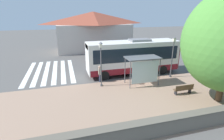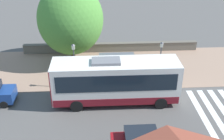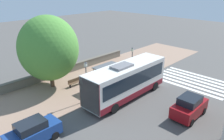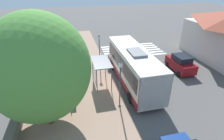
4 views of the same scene
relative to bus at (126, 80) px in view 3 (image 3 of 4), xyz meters
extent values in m
plane|color=#514F4C|center=(-1.76, 0.19, -1.99)|extent=(120.00, 120.00, 0.00)
cube|color=#937560|center=(-6.26, 0.19, -1.98)|extent=(9.00, 44.00, 0.02)
cube|color=silver|center=(3.24, 6.68, -1.98)|extent=(9.00, 0.50, 0.01)
cube|color=silver|center=(3.24, 7.63, -1.98)|extent=(9.00, 0.50, 0.01)
cube|color=silver|center=(3.24, 8.58, -1.98)|extent=(9.00, 0.50, 0.01)
cube|color=silver|center=(3.24, 9.53, -1.98)|extent=(9.00, 0.50, 0.01)
cube|color=silver|center=(3.24, 10.48, -1.98)|extent=(9.00, 0.50, 0.01)
cube|color=silver|center=(3.24, 11.43, -1.98)|extent=(9.00, 0.50, 0.01)
cube|color=#6B6356|center=(-10.31, 0.19, -1.50)|extent=(0.50, 20.00, 0.97)
cube|color=#5B5449|center=(-10.31, 0.19, -0.98)|extent=(0.60, 20.00, 0.08)
cube|color=silver|center=(0.00, 0.02, 0.06)|extent=(2.65, 10.16, 3.19)
cube|color=black|center=(0.00, 0.02, 0.47)|extent=(2.69, 9.35, 1.40)
cube|color=maroon|center=(0.00, 0.02, -1.22)|extent=(2.69, 9.95, 0.64)
cube|color=maroon|center=(0.00, -5.03, 0.06)|extent=(2.69, 0.06, 3.06)
cube|color=black|center=(0.00, 5.06, 1.33)|extent=(1.99, 0.08, 0.45)
cube|color=slate|center=(0.00, -0.74, 1.76)|extent=(1.32, 2.23, 0.22)
cylinder|color=black|center=(-1.24, 3.57, -1.49)|extent=(0.30, 1.00, 1.00)
cylinder|color=black|center=(1.24, 3.57, -1.49)|extent=(0.30, 1.00, 1.00)
cylinder|color=black|center=(-1.24, -3.13, -1.49)|extent=(0.30, 1.00, 1.00)
cylinder|color=black|center=(1.24, -3.13, -1.49)|extent=(0.30, 1.00, 1.00)
cylinder|color=#515459|center=(-2.49, -1.10, -0.69)|extent=(0.08, 0.08, 2.59)
cylinder|color=#515459|center=(-2.49, 1.81, -0.69)|extent=(0.08, 0.08, 2.59)
cylinder|color=#515459|center=(-3.90, -1.10, -0.69)|extent=(0.08, 0.08, 2.59)
cylinder|color=#515459|center=(-3.90, 1.81, -0.69)|extent=(0.08, 0.08, 2.59)
cube|color=#515459|center=(-3.20, 0.35, 0.64)|extent=(1.71, 3.21, 0.08)
cube|color=silver|center=(-3.88, 0.35, -0.56)|extent=(0.03, 2.62, 2.07)
cylinder|color=#2D3347|center=(-1.72, 4.14, -1.58)|extent=(0.12, 0.12, 0.81)
cylinder|color=#2D3347|center=(-1.56, 4.14, -1.58)|extent=(0.12, 0.12, 0.81)
cube|color=gray|center=(-1.64, 4.14, -0.85)|extent=(0.34, 0.22, 0.66)
sphere|color=tan|center=(-1.64, 4.14, -0.41)|extent=(0.22, 0.22, 0.22)
cube|color=brown|center=(-6.19, -2.10, -1.54)|extent=(0.40, 1.74, 0.06)
cube|color=brown|center=(-6.36, -2.10, -1.31)|extent=(0.04, 1.74, 0.40)
cube|color=black|center=(-6.19, -2.80, -1.76)|extent=(0.32, 0.06, 0.45)
cube|color=black|center=(-6.19, -1.40, -1.76)|extent=(0.32, 0.06, 0.45)
cylinder|color=#4C4C51|center=(-2.69, 4.21, -1.91)|extent=(0.24, 0.24, 0.16)
cylinder|color=#4C4C51|center=(-2.69, 4.21, -0.14)|extent=(0.10, 0.10, 3.69)
cube|color=silver|center=(-2.69, 4.21, 1.88)|extent=(0.24, 0.24, 0.35)
pyramid|color=#4C4C51|center=(-2.69, 4.21, 2.12)|extent=(0.28, 0.28, 0.14)
cylinder|color=#4C4C51|center=(-2.34, -3.42, -1.91)|extent=(0.24, 0.24, 0.16)
cylinder|color=#4C4C51|center=(-2.34, -3.42, -0.08)|extent=(0.10, 0.10, 3.82)
cube|color=silver|center=(-2.34, -3.42, 2.00)|extent=(0.24, 0.24, 0.35)
pyramid|color=#4C4C51|center=(-2.34, -3.42, 2.25)|extent=(0.28, 0.28, 0.14)
cylinder|color=brown|center=(-7.98, -4.04, -0.57)|extent=(0.47, 0.47, 2.84)
ellipsoid|color=#4C8C38|center=(-7.98, -4.04, 2.69)|extent=(6.65, 6.65, 7.32)
cube|color=navy|center=(-0.31, -10.35, -1.22)|extent=(1.71, 4.08, 0.99)
cube|color=black|center=(-0.31, -10.46, -0.42)|extent=(1.46, 2.12, 0.61)
cylinder|color=black|center=(-1.12, -9.03, -1.67)|extent=(0.22, 0.64, 0.64)
cylinder|color=black|center=(0.49, -9.03, -1.67)|extent=(0.22, 0.64, 0.64)
cube|color=maroon|center=(6.47, 1.26, -1.18)|extent=(1.87, 3.91, 1.06)
cube|color=black|center=(6.47, 1.17, -0.32)|extent=(1.59, 2.03, 0.66)
cylinder|color=black|center=(5.58, 2.53, -1.67)|extent=(0.22, 0.64, 0.64)
cylinder|color=black|center=(7.35, 2.53, -1.67)|extent=(0.22, 0.64, 0.64)
cylinder|color=black|center=(5.58, -0.01, -1.67)|extent=(0.22, 0.64, 0.64)
cylinder|color=black|center=(7.35, -0.01, -1.67)|extent=(0.22, 0.64, 0.64)
camera|label=1|loc=(-17.55, 7.37, 4.65)|focal=28.00mm
camera|label=2|loc=(19.66, -1.36, 11.31)|focal=45.00mm
camera|label=3|loc=(13.40, -15.96, 9.25)|focal=35.00mm
camera|label=4|loc=(-5.81, -14.98, 7.84)|focal=28.00mm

